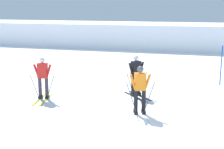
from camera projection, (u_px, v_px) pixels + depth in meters
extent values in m
plane|color=white|center=(107.00, 134.00, 9.31)|extent=(120.00, 120.00, 0.00)
cube|color=white|center=(173.00, 36.00, 28.30)|extent=(80.00, 6.29, 2.11)
cube|color=gold|center=(46.00, 100.00, 12.69)|extent=(0.38, 1.59, 0.02)
cube|color=gold|center=(39.00, 99.00, 12.72)|extent=(0.38, 1.59, 0.02)
cube|color=black|center=(47.00, 97.00, 12.83)|extent=(0.16, 0.28, 0.10)
cube|color=black|center=(41.00, 97.00, 12.85)|extent=(0.16, 0.28, 0.10)
cylinder|color=#38333D|center=(47.00, 86.00, 12.72)|extent=(0.14, 0.14, 0.85)
cylinder|color=#38333D|center=(40.00, 86.00, 12.75)|extent=(0.14, 0.14, 0.85)
cube|color=red|center=(43.00, 71.00, 12.60)|extent=(0.42, 0.30, 0.60)
cylinder|color=red|center=(49.00, 71.00, 12.56)|extent=(0.27, 0.13, 0.55)
cylinder|color=red|center=(36.00, 71.00, 12.61)|extent=(0.27, 0.13, 0.55)
sphere|color=silver|center=(42.00, 60.00, 12.51)|extent=(0.22, 0.22, 0.22)
cylinder|color=#38383D|center=(50.00, 88.00, 12.62)|extent=(0.36, 0.09, 1.01)
cylinder|color=#38383D|center=(35.00, 87.00, 12.68)|extent=(0.36, 0.09, 1.01)
cube|color=silver|center=(144.00, 115.00, 10.90)|extent=(0.68, 1.52, 0.02)
cube|color=silver|center=(136.00, 115.00, 10.87)|extent=(0.68, 1.52, 0.02)
cube|color=black|center=(143.00, 112.00, 11.03)|extent=(0.21, 0.29, 0.10)
cube|color=black|center=(136.00, 112.00, 11.00)|extent=(0.21, 0.29, 0.10)
cylinder|color=black|center=(144.00, 99.00, 10.93)|extent=(0.14, 0.14, 0.85)
cylinder|color=black|center=(136.00, 99.00, 10.90)|extent=(0.14, 0.14, 0.85)
cube|color=orange|center=(140.00, 82.00, 10.78)|extent=(0.44, 0.36, 0.60)
cylinder|color=orange|center=(147.00, 82.00, 10.79)|extent=(0.27, 0.18, 0.55)
cylinder|color=orange|center=(133.00, 82.00, 10.74)|extent=(0.27, 0.18, 0.55)
sphere|color=#4C4C56|center=(140.00, 69.00, 10.69)|extent=(0.22, 0.22, 0.22)
cylinder|color=#38383D|center=(149.00, 98.00, 10.84)|extent=(0.39, 0.18, 1.19)
cylinder|color=#38383D|center=(132.00, 99.00, 10.78)|extent=(0.39, 0.18, 1.19)
cube|color=black|center=(140.00, 96.00, 13.22)|extent=(1.18, 1.21, 0.02)
cube|color=black|center=(135.00, 97.00, 13.09)|extent=(1.18, 1.21, 0.02)
cube|color=black|center=(138.00, 94.00, 13.34)|extent=(0.27, 0.27, 0.10)
cube|color=black|center=(133.00, 94.00, 13.21)|extent=(0.27, 0.27, 0.10)
cylinder|color=black|center=(139.00, 83.00, 13.24)|extent=(0.14, 0.14, 0.85)
cylinder|color=black|center=(133.00, 83.00, 13.11)|extent=(0.14, 0.14, 0.85)
cube|color=black|center=(136.00, 68.00, 13.04)|extent=(0.44, 0.44, 0.60)
cylinder|color=black|center=(141.00, 68.00, 13.14)|extent=(0.25, 0.24, 0.55)
cylinder|color=black|center=(131.00, 69.00, 12.91)|extent=(0.25, 0.24, 0.55)
sphere|color=silver|center=(136.00, 58.00, 12.94)|extent=(0.22, 0.22, 0.22)
cylinder|color=#38383D|center=(143.00, 84.00, 13.24)|extent=(0.28, 0.28, 1.02)
cylinder|color=#38383D|center=(131.00, 85.00, 12.95)|extent=(0.28, 0.28, 1.02)
cylinder|color=#1E56AD|center=(221.00, 65.00, 14.91)|extent=(0.05, 0.05, 1.88)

